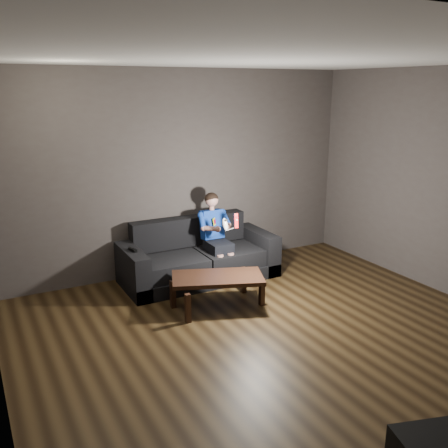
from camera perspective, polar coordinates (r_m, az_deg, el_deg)
floor at (r=5.07m, az=6.94°, el=-13.72°), size 5.00×5.00×0.00m
back_wall at (r=6.72m, az=-4.97°, el=5.87°), size 5.00×0.04×2.70m
ceiling at (r=4.44m, az=8.13°, el=18.39°), size 5.00×5.00×0.02m
sofa at (r=6.58m, az=-2.95°, el=-4.17°), size 2.01×0.87×0.78m
child at (r=6.51m, az=-0.99°, el=-0.57°), size 0.43×0.52×1.05m
wii_remote_red at (r=6.15m, az=1.39°, el=0.38°), size 0.06×0.08×0.19m
nunchuk_white at (r=6.09m, az=0.12°, el=-0.03°), size 0.09×0.11×0.17m
wii_remote_black at (r=6.11m, az=-10.40°, el=-2.91°), size 0.07×0.17×0.03m
coffee_table at (r=5.73m, az=-0.74°, el=-6.44°), size 1.15×0.85×0.37m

